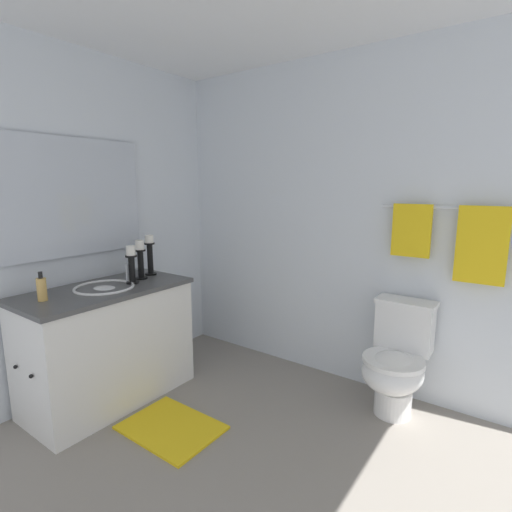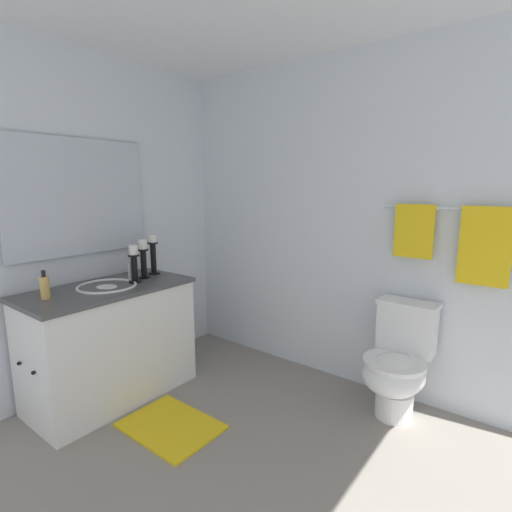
{
  "view_description": "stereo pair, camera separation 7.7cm",
  "coord_description": "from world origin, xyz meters",
  "views": [
    {
      "loc": [
        1.08,
        -1.52,
        1.51
      ],
      "look_at": [
        -0.33,
        0.44,
        1.07
      ],
      "focal_mm": 27.14,
      "sensor_mm": 36.0,
      "label": 1
    },
    {
      "loc": [
        1.14,
        -1.48,
        1.51
      ],
      "look_at": [
        -0.33,
        0.44,
        1.07
      ],
      "focal_mm": 27.14,
      "sensor_mm": 36.0,
      "label": 2
    }
  ],
  "objects": [
    {
      "name": "mirror",
      "position": [
        -1.54,
        -0.05,
        1.43
      ],
      "size": [
        0.02,
        1.04,
        0.82
      ],
      "primitive_type": "cube",
      "color": "silver"
    },
    {
      "name": "wall_back",
      "position": [
        0.0,
        1.23,
        1.23
      ],
      "size": [
        3.18,
        0.04,
        2.45
      ],
      "primitive_type": "cube",
      "color": "silver",
      "rests_on": "ground"
    },
    {
      "name": "towel_near_vanity",
      "position": [
        0.43,
        1.15,
        1.21
      ],
      "size": [
        0.25,
        0.03,
        0.35
      ],
      "primitive_type": "cube",
      "color": "yellow",
      "rests_on": "towel_bar"
    },
    {
      "name": "soap_bottle",
      "position": [
        -1.3,
        -0.45,
        0.89
      ],
      "size": [
        0.06,
        0.06,
        0.18
      ],
      "color": "#E5B259",
      "rests_on": "vanity_cabinet"
    },
    {
      "name": "sink_basin",
      "position": [
        -1.26,
        -0.05,
        0.78
      ],
      "size": [
        0.4,
        0.4,
        0.24
      ],
      "color": "white",
      "rests_on": "vanity_cabinet"
    },
    {
      "name": "candle_holder_tall",
      "position": [
        -1.33,
        0.4,
        0.98
      ],
      "size": [
        0.09,
        0.09,
        0.31
      ],
      "color": "black",
      "rests_on": "vanity_cabinet"
    },
    {
      "name": "bath_mat",
      "position": [
        -0.64,
        -0.05,
        0.01
      ],
      "size": [
        0.6,
        0.44,
        0.02
      ],
      "primitive_type": "cube",
      "color": "yellow",
      "rests_on": "ground"
    },
    {
      "name": "vanity_cabinet",
      "position": [
        -1.26,
        -0.05,
        0.41
      ],
      "size": [
        0.58,
        1.14,
        0.82
      ],
      "color": "white",
      "rests_on": "ground"
    },
    {
      "name": "towel_center",
      "position": [
        0.84,
        1.15,
        1.15
      ],
      "size": [
        0.28,
        0.03,
        0.47
      ],
      "primitive_type": "cube",
      "color": "yellow",
      "rests_on": "towel_bar"
    },
    {
      "name": "floor",
      "position": [
        0.0,
        0.0,
        -0.01
      ],
      "size": [
        3.18,
        2.45,
        0.02
      ],
      "primitive_type": "cube",
      "color": "gray",
      "rests_on": "ground"
    },
    {
      "name": "toilet",
      "position": [
        0.44,
        0.94,
        0.37
      ],
      "size": [
        0.39,
        0.54,
        0.75
      ],
      "color": "white",
      "rests_on": "ground"
    },
    {
      "name": "candle_holder_short",
      "position": [
        -1.27,
        0.26,
        0.97
      ],
      "size": [
        0.09,
        0.09,
        0.29
      ],
      "color": "black",
      "rests_on": "vanity_cabinet"
    },
    {
      "name": "candle_holder_mid",
      "position": [
        -1.21,
        0.14,
        0.96
      ],
      "size": [
        0.09,
        0.09,
        0.27
      ],
      "color": "black",
      "rests_on": "vanity_cabinet"
    },
    {
      "name": "wall_left",
      "position": [
        -1.59,
        0.0,
        1.23
      ],
      "size": [
        0.04,
        2.45,
        2.45
      ],
      "primitive_type": "cube",
      "color": "silver",
      "rests_on": "ground"
    },
    {
      "name": "towel_bar",
      "position": [
        0.63,
        1.17,
        1.37
      ],
      "size": [
        0.82,
        0.02,
        0.02
      ],
      "primitive_type": "cylinder",
      "rotation": [
        0.0,
        1.57,
        0.0
      ],
      "color": "silver"
    }
  ]
}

